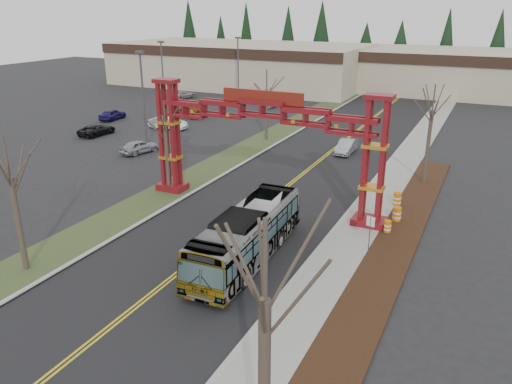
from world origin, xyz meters
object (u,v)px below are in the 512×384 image
Objects in this scene: parked_car_mid_a at (188,112)px; barrel_mid at (397,215)px; transit_bus at (247,235)px; barrel_south at (387,227)px; gateway_arch at (262,128)px; retail_building_west at (240,64)px; street_sign at (370,227)px; retail_building_east at (472,72)px; bare_tree_median_near at (10,178)px; light_pole_far at (238,64)px; parked_car_near_c at (97,130)px; light_pole_mid at (163,71)px; parked_car_far_a at (270,104)px; bare_tree_right_near at (265,302)px; barrel_north at (397,200)px; bare_tree_median_far at (267,90)px; bare_tree_median_mid at (165,127)px; parked_car_far_b at (183,95)px; silver_sedan at (346,146)px; parked_car_near_b at (168,123)px; bare_tree_right_far at (432,111)px; parked_car_mid_b at (112,114)px; light_pole_near at (143,93)px; parked_car_near_a at (139,147)px.

barrel_mid is (32.09, -23.06, -0.18)m from parked_car_mid_a.
barrel_south is at bearing 45.08° from transit_bus.
gateway_arch is 61.78m from retail_building_west.
retail_building_east is at bearing 89.04° from street_sign.
light_pole_far is (-14.18, 52.68, 0.09)m from bare_tree_median_near.
retail_building_east is 3.94× the size of light_pole_far.
parked_car_near_c is 0.48× the size of light_pole_mid.
parked_car_near_c is 1.25× the size of parked_car_far_a.
bare_tree_right_near is (25.34, -56.39, 6.23)m from parked_car_far_a.
retail_building_west is 41.60× the size of barrel_north.
light_pole_mid reaches higher than parked_car_near_c.
bare_tree_median_mid is at bearing -90.00° from bare_tree_median_far.
parked_car_far_b is at bearing 125.24° from transit_bus.
bare_tree_median_far is at bearing -55.00° from light_pole_far.
retail_building_east is 39.98m from light_pole_far.
retail_building_west is 4.99× the size of bare_tree_right_near.
bare_tree_median_far is at bearing 172.01° from silver_sedan.
light_pole_mid is 4.16× the size of street_sign.
barrel_mid is (39.55, -52.44, -3.22)m from retail_building_west.
gateway_arch is 1.91× the size of light_pole_mid.
retail_building_west reaches higher than street_sign.
silver_sedan is 25.06m from parked_car_far_a.
parked_car_far_a is at bearing 31.73° from light_pole_mid.
light_pole_mid is at bearing 160.31° from silver_sedan.
parked_car_near_b reaches higher than parked_car_near_c.
parked_car_mid_a is 4.57× the size of barrel_mid.
parked_car_near_b is 0.63× the size of bare_tree_median_mid.
gateway_arch is 2.35× the size of bare_tree_median_far.
parked_car_far_a is 16.03m from light_pole_mid.
retail_building_east is at bearing 42.14° from light_pole_mid.
light_pole_mid is at bearing 136.07° from gateway_arch.
parked_car_mid_a is 42.28m from street_sign.
retail_building_east is 8.12× the size of parked_car_near_b.
barrel_south is at bearing 81.35° from street_sign.
retail_building_west is at bearing 127.02° from barrel_mid.
bare_tree_median_far is at bearing 158.02° from bare_tree_right_far.
bare_tree_median_mid is (22.00, -54.41, 1.58)m from retail_building_west.
silver_sedan is at bearing 102.61° from bare_tree_right_near.
light_pole_near is (12.22, -8.71, 4.97)m from parked_car_mid_b.
parked_car_mid_b is 41.64m from bare_tree_right_far.
parked_car_far_b is (-13.85, 28.62, -0.07)m from parked_car_near_a.
parked_car_near_b reaches higher than barrel_south.
bare_tree_right_far is at bearing 66.34° from transit_bus.
street_sign is (16.90, -21.75, -3.89)m from bare_tree_median_far.
retail_building_west is at bearing -95.27° from parked_car_mid_b.
street_sign reaches higher than parked_car_mid_b.
parked_car_near_b is at bearing 156.08° from barrel_north.
light_pole_near is 19.93m from light_pole_mid.
parked_car_near_b is 49.88m from bare_tree_right_near.
parked_car_mid_a is at bearing 106.32° from light_pole_near.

